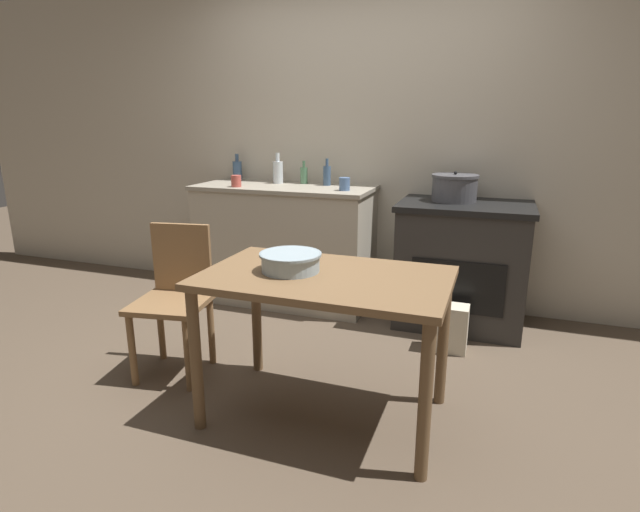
# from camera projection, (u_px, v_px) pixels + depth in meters

# --- Properties ---
(ground_plane) EXTENTS (14.00, 14.00, 0.00)m
(ground_plane) POSITION_uv_depth(u_px,v_px,m) (290.00, 382.00, 2.85)
(ground_plane) COLOR brown
(wall_back) EXTENTS (8.00, 0.07, 2.55)m
(wall_back) POSITION_uv_depth(u_px,v_px,m) (366.00, 143.00, 3.95)
(wall_back) COLOR beige
(wall_back) RESTS_ON ground_plane
(counter_cabinet) EXTENTS (1.41, 0.63, 0.95)m
(counter_cabinet) POSITION_uv_depth(u_px,v_px,m) (285.00, 244.00, 4.05)
(counter_cabinet) COLOR #B2A893
(counter_cabinet) RESTS_ON ground_plane
(stove) EXTENTS (0.91, 0.67, 0.89)m
(stove) POSITION_uv_depth(u_px,v_px,m) (461.00, 264.00, 3.58)
(stove) COLOR #2D2B28
(stove) RESTS_ON ground_plane
(work_table) EXTENTS (1.16, 0.72, 0.74)m
(work_table) POSITION_uv_depth(u_px,v_px,m) (325.00, 295.00, 2.38)
(work_table) COLOR brown
(work_table) RESTS_ON ground_plane
(chair) EXTENTS (0.46, 0.46, 0.86)m
(chair) POSITION_uv_depth(u_px,v_px,m) (175.00, 294.00, 2.90)
(chair) COLOR olive
(chair) RESTS_ON ground_plane
(flour_sack) EXTENTS (0.22, 0.16, 0.31)m
(flour_sack) POSITION_uv_depth(u_px,v_px,m) (450.00, 328.00, 3.21)
(flour_sack) COLOR beige
(flour_sack) RESTS_ON ground_plane
(stock_pot) EXTENTS (0.32, 0.32, 0.21)m
(stock_pot) POSITION_uv_depth(u_px,v_px,m) (454.00, 188.00, 3.53)
(stock_pot) COLOR #4C4C51
(stock_pot) RESTS_ON stove
(mixing_bowl_large) EXTENTS (0.30, 0.30, 0.09)m
(mixing_bowl_large) POSITION_uv_depth(u_px,v_px,m) (291.00, 261.00, 2.39)
(mixing_bowl_large) COLOR #93A8B2
(mixing_bowl_large) RESTS_ON work_table
(bottle_far_left) EXTENTS (0.08, 0.08, 0.22)m
(bottle_far_left) POSITION_uv_depth(u_px,v_px,m) (237.00, 170.00, 4.25)
(bottle_far_left) COLOR #3D5675
(bottle_far_left) RESTS_ON counter_cabinet
(bottle_left) EXTENTS (0.06, 0.06, 0.21)m
(bottle_left) POSITION_uv_depth(u_px,v_px,m) (327.00, 175.00, 3.91)
(bottle_left) COLOR #3D5675
(bottle_left) RESTS_ON counter_cabinet
(bottle_mid_left) EXTENTS (0.06, 0.06, 0.18)m
(bottle_mid_left) POSITION_uv_depth(u_px,v_px,m) (304.00, 175.00, 4.02)
(bottle_mid_left) COLOR #517F5B
(bottle_mid_left) RESTS_ON counter_cabinet
(bottle_center_left) EXTENTS (0.08, 0.08, 0.24)m
(bottle_center_left) POSITION_uv_depth(u_px,v_px,m) (278.00, 172.00, 4.04)
(bottle_center_left) COLOR silver
(bottle_center_left) RESTS_ON counter_cabinet
(cup_center) EXTENTS (0.08, 0.08, 0.09)m
(cup_center) POSITION_uv_depth(u_px,v_px,m) (345.00, 184.00, 3.63)
(cup_center) COLOR #4C6B99
(cup_center) RESTS_ON counter_cabinet
(cup_center_right) EXTENTS (0.08, 0.08, 0.09)m
(cup_center_right) POSITION_uv_depth(u_px,v_px,m) (236.00, 181.00, 3.83)
(cup_center_right) COLOR #B74C42
(cup_center_right) RESTS_ON counter_cabinet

